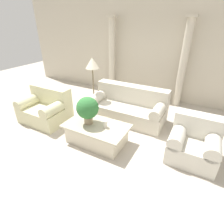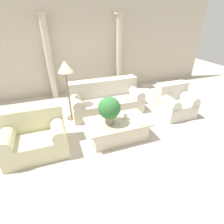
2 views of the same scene
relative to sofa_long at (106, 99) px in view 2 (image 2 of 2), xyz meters
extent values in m
plane|color=#BCB2A3|center=(-0.20, -1.02, -0.36)|extent=(16.00, 16.00, 0.00)
cube|color=beige|center=(-0.20, 1.83, 1.24)|extent=(10.00, 0.06, 3.20)
cube|color=beige|center=(0.00, -0.07, -0.15)|extent=(2.02, 0.91, 0.41)
cube|color=beige|center=(0.00, 0.22, 0.30)|extent=(2.02, 0.32, 0.48)
cylinder|color=beige|center=(-0.87, -0.07, 0.15)|extent=(0.28, 0.91, 0.28)
cylinder|color=beige|center=(0.87, -0.07, 0.15)|extent=(0.28, 0.91, 0.28)
cube|color=beige|center=(-1.90, -1.22, -0.15)|extent=(1.21, 0.91, 0.41)
cube|color=beige|center=(-1.90, -0.92, 0.30)|extent=(1.21, 0.32, 0.48)
cylinder|color=beige|center=(-2.36, -1.22, 0.15)|extent=(0.28, 0.91, 0.28)
cylinder|color=beige|center=(-1.43, -1.22, 0.15)|extent=(0.28, 0.91, 0.28)
cube|color=beige|center=(-0.16, -1.34, -0.16)|extent=(1.23, 0.71, 0.40)
cube|color=#BCB398|center=(-0.16, -1.34, 0.06)|extent=(1.39, 0.81, 0.04)
cylinder|color=#937F60|center=(-0.35, -1.35, 0.17)|extent=(0.19, 0.19, 0.17)
sphere|color=#2D6B33|center=(-0.35, -1.35, 0.46)|extent=(0.48, 0.48, 0.48)
cylinder|color=silver|center=(0.05, -1.31, 0.16)|extent=(0.09, 0.09, 0.16)
cylinder|color=brown|center=(-1.04, -0.12, -0.34)|extent=(0.25, 0.25, 0.03)
cylinder|color=brown|center=(-1.04, -0.12, 0.31)|extent=(0.04, 0.04, 1.27)
cone|color=beige|center=(-1.04, -0.12, 1.09)|extent=(0.37, 0.37, 0.28)
cylinder|color=beige|center=(-1.35, 1.54, 0.91)|extent=(0.21, 0.21, 2.52)
cube|color=beige|center=(-1.35, 1.54, 2.20)|extent=(0.30, 0.30, 0.06)
cylinder|color=beige|center=(1.03, 1.54, 0.91)|extent=(0.21, 0.21, 2.52)
cube|color=beige|center=(1.03, 1.54, 2.20)|extent=(0.30, 0.30, 0.06)
cube|color=beige|center=(1.77, -0.89, -0.15)|extent=(0.89, 0.84, 0.41)
cube|color=beige|center=(1.77, -0.62, 0.28)|extent=(0.89, 0.29, 0.45)
cylinder|color=beige|center=(1.47, -0.89, 0.12)|extent=(0.28, 0.84, 0.28)
cylinder|color=beige|center=(2.07, -0.89, 0.12)|extent=(0.28, 0.84, 0.28)
camera|label=1|loc=(1.68, -3.99, 2.10)|focal=28.00mm
camera|label=2|loc=(-1.40, -4.40, 2.16)|focal=28.00mm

